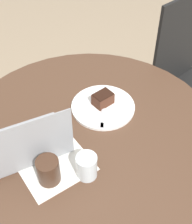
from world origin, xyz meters
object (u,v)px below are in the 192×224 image
object	(u,v)px
chair	(188,84)
coffee_glass	(48,171)
laptop	(21,146)
plate	(103,107)

from	to	relation	value
chair	coffee_glass	distance (m)	1.10
chair	laptop	xyz separation A→B (m)	(0.11, -1.05, 0.29)
chair	coffee_glass	world-z (taller)	chair
plate	chair	bearing A→B (deg)	96.97
plate	coffee_glass	xyz separation A→B (m)	(0.18, -0.35, 0.04)
chair	laptop	world-z (taller)	chair
coffee_glass	chair	bearing A→B (deg)	104.44
chair	laptop	bearing A→B (deg)	0.32
coffee_glass	laptop	xyz separation A→B (m)	(-0.15, -0.03, -0.01)
coffee_glass	laptop	distance (m)	0.16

